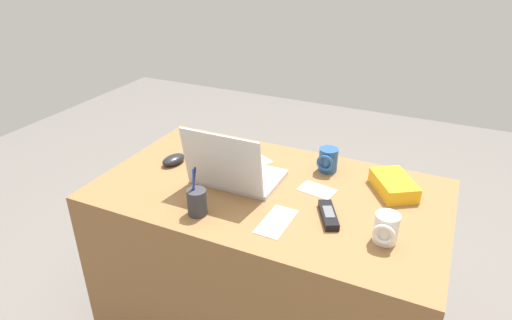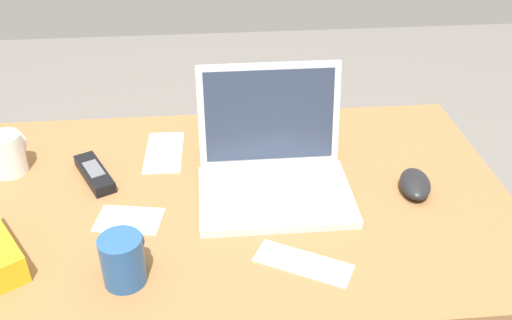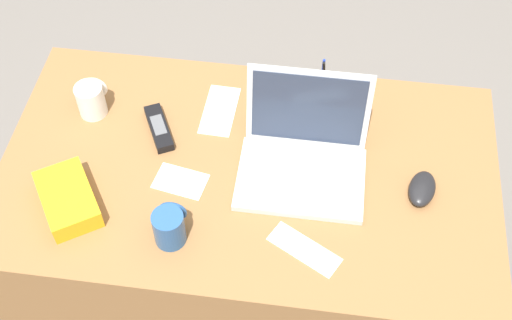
{
  "view_description": "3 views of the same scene",
  "coord_description": "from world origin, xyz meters",
  "px_view_note": "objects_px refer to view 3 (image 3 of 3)",
  "views": [
    {
      "loc": [
        -0.54,
        1.28,
        1.59
      ],
      "look_at": [
        0.07,
        -0.02,
        0.85
      ],
      "focal_mm": 30.94,
      "sensor_mm": 36.0,
      "label": 1
    },
    {
      "loc": [
        0.01,
        -0.94,
        1.46
      ],
      "look_at": [
        0.1,
        -0.01,
        0.85
      ],
      "focal_mm": 39.39,
      "sensor_mm": 36.0,
      "label": 2
    },
    {
      "loc": [
        0.16,
        -1.01,
        2.13
      ],
      "look_at": [
        0.02,
        -0.0,
        0.8
      ],
      "focal_mm": 47.7,
      "sensor_mm": 36.0,
      "label": 3
    }
  ],
  "objects_px": {
    "computer_mouse": "(422,189)",
    "snack_bag": "(68,199)",
    "laptop": "(303,155)",
    "pen_holder": "(317,90)",
    "coffee_mug_tall": "(91,99)",
    "cordless_phone": "(159,128)",
    "coffee_mug_white": "(169,226)"
  },
  "relations": [
    {
      "from": "laptop",
      "to": "cordless_phone",
      "type": "relative_size",
      "value": 2.02
    },
    {
      "from": "cordless_phone",
      "to": "coffee_mug_tall",
      "type": "bearing_deg",
      "value": 166.18
    },
    {
      "from": "pen_holder",
      "to": "coffee_mug_white",
      "type": "bearing_deg",
      "value": -122.57
    },
    {
      "from": "coffee_mug_tall",
      "to": "snack_bag",
      "type": "distance_m",
      "value": 0.31
    },
    {
      "from": "snack_bag",
      "to": "coffee_mug_tall",
      "type": "bearing_deg",
      "value": 94.99
    },
    {
      "from": "pen_holder",
      "to": "snack_bag",
      "type": "xyz_separation_m",
      "value": [
        -0.56,
        -0.42,
        -0.02
      ]
    },
    {
      "from": "computer_mouse",
      "to": "coffee_mug_tall",
      "type": "height_order",
      "value": "coffee_mug_tall"
    },
    {
      "from": "computer_mouse",
      "to": "laptop",
      "type": "bearing_deg",
      "value": -175.42
    },
    {
      "from": "laptop",
      "to": "cordless_phone",
      "type": "distance_m",
      "value": 0.39
    },
    {
      "from": "laptop",
      "to": "cordless_phone",
      "type": "bearing_deg",
      "value": 169.82
    },
    {
      "from": "coffee_mug_white",
      "to": "snack_bag",
      "type": "xyz_separation_m",
      "value": [
        -0.26,
        0.05,
        -0.02
      ]
    },
    {
      "from": "laptop",
      "to": "snack_bag",
      "type": "bearing_deg",
      "value": -160.74
    },
    {
      "from": "snack_bag",
      "to": "computer_mouse",
      "type": "bearing_deg",
      "value": 10.18
    },
    {
      "from": "pen_holder",
      "to": "cordless_phone",
      "type": "bearing_deg",
      "value": -158.32
    },
    {
      "from": "coffee_mug_tall",
      "to": "snack_bag",
      "type": "height_order",
      "value": "coffee_mug_tall"
    },
    {
      "from": "laptop",
      "to": "computer_mouse",
      "type": "xyz_separation_m",
      "value": [
        0.3,
        -0.04,
        -0.03
      ]
    },
    {
      "from": "coffee_mug_white",
      "to": "cordless_phone",
      "type": "height_order",
      "value": "coffee_mug_white"
    },
    {
      "from": "cordless_phone",
      "to": "pen_holder",
      "type": "bearing_deg",
      "value": 21.68
    },
    {
      "from": "cordless_phone",
      "to": "snack_bag",
      "type": "bearing_deg",
      "value": -122.02
    },
    {
      "from": "laptop",
      "to": "pen_holder",
      "type": "bearing_deg",
      "value": 85.65
    },
    {
      "from": "cordless_phone",
      "to": "laptop",
      "type": "bearing_deg",
      "value": -10.18
    },
    {
      "from": "laptop",
      "to": "coffee_mug_tall",
      "type": "distance_m",
      "value": 0.58
    },
    {
      "from": "computer_mouse",
      "to": "snack_bag",
      "type": "height_order",
      "value": "snack_bag"
    },
    {
      "from": "laptop",
      "to": "computer_mouse",
      "type": "distance_m",
      "value": 0.3
    },
    {
      "from": "laptop",
      "to": "coffee_mug_tall",
      "type": "height_order",
      "value": "laptop"
    },
    {
      "from": "laptop",
      "to": "pen_holder",
      "type": "xyz_separation_m",
      "value": [
        0.02,
        0.23,
        -0.0
      ]
    },
    {
      "from": "computer_mouse",
      "to": "snack_bag",
      "type": "relative_size",
      "value": 0.58
    },
    {
      "from": "cordless_phone",
      "to": "snack_bag",
      "type": "height_order",
      "value": "snack_bag"
    },
    {
      "from": "cordless_phone",
      "to": "pen_holder",
      "type": "distance_m",
      "value": 0.43
    },
    {
      "from": "pen_holder",
      "to": "laptop",
      "type": "bearing_deg",
      "value": -94.35
    },
    {
      "from": "pen_holder",
      "to": "computer_mouse",
      "type": "bearing_deg",
      "value": -43.85
    },
    {
      "from": "coffee_mug_white",
      "to": "pen_holder",
      "type": "relative_size",
      "value": 0.56
    }
  ]
}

